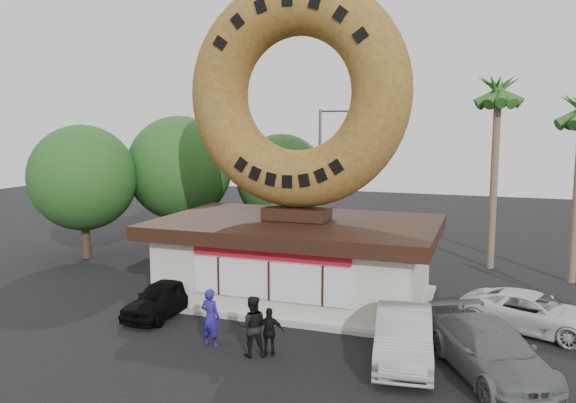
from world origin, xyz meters
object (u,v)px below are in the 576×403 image
(car_black, at_px, (163,298))
(car_white, at_px, (533,313))
(street_lamp, at_px, (322,171))
(car_grey, at_px, (491,351))
(donut_shop, at_px, (297,256))
(person_center, at_px, (252,326))
(person_left, at_px, (210,317))
(giant_donut, at_px, (297,94))
(person_right, at_px, (270,332))
(car_silver, at_px, (403,335))

(car_black, xyz_separation_m, car_white, (12.99, 2.81, 0.02))
(street_lamp, distance_m, car_grey, 18.12)
(donut_shop, xyz_separation_m, person_center, (0.59, -5.98, -0.82))
(donut_shop, bearing_deg, person_left, -99.89)
(donut_shop, height_order, car_white, donut_shop)
(giant_donut, relative_size, car_grey, 1.75)
(person_right, relative_size, car_grey, 0.30)
(street_lamp, height_order, person_left, street_lamp)
(giant_donut, relative_size, person_left, 4.77)
(person_center, xyz_separation_m, person_right, (0.51, 0.18, -0.19))
(donut_shop, xyz_separation_m, car_silver, (5.02, -4.73, -0.99))
(street_lamp, xyz_separation_m, car_black, (-2.24, -13.61, -3.83))
(person_center, bearing_deg, car_silver, 172.82)
(car_grey, bearing_deg, car_silver, 146.06)
(street_lamp, distance_m, car_white, 15.71)
(person_center, height_order, person_right, person_center)
(person_right, height_order, car_silver, car_silver)
(person_right, xyz_separation_m, car_black, (-5.20, 2.21, -0.11))
(car_grey, bearing_deg, giant_donut, 119.07)
(car_silver, bearing_deg, giant_donut, 128.71)
(donut_shop, bearing_deg, car_white, -5.00)
(person_center, bearing_deg, street_lamp, -104.17)
(donut_shop, xyz_separation_m, street_lamp, (-1.86, 10.02, 2.72))
(donut_shop, relative_size, car_grey, 2.17)
(person_center, bearing_deg, person_left, -33.35)
(giant_donut, relative_size, street_lamp, 1.13)
(giant_donut, xyz_separation_m, car_silver, (5.02, -4.75, -7.53))
(giant_donut, distance_m, car_grey, 11.79)
(person_left, xyz_separation_m, person_center, (1.59, -0.29, 0.00))
(giant_donut, bearing_deg, person_left, -99.86)
(donut_shop, bearing_deg, street_lamp, 100.50)
(person_right, bearing_deg, giant_donut, -98.07)
(street_lamp, xyz_separation_m, person_right, (2.96, -15.82, -3.72))
(street_lamp, xyz_separation_m, person_left, (0.86, -15.70, -3.54))
(donut_shop, distance_m, car_black, 5.56)
(street_lamp, xyz_separation_m, person_center, (2.45, -16.00, -3.53))
(giant_donut, relative_size, car_black, 2.37)
(car_black, distance_m, car_white, 13.29)
(street_lamp, bearing_deg, donut_shop, -79.50)
(person_right, bearing_deg, car_grey, 168.00)
(person_left, distance_m, car_white, 11.04)
(donut_shop, height_order, car_black, donut_shop)
(person_left, bearing_deg, person_center, 176.74)
(donut_shop, xyz_separation_m, giant_donut, (0.00, 0.02, 6.54))
(car_white, bearing_deg, street_lamp, 64.07)
(street_lamp, relative_size, person_left, 4.23)
(person_right, distance_m, car_silver, 4.06)
(person_center, xyz_separation_m, car_black, (-4.69, 2.39, -0.30))
(person_left, distance_m, car_black, 3.76)
(person_left, relative_size, car_black, 0.50)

